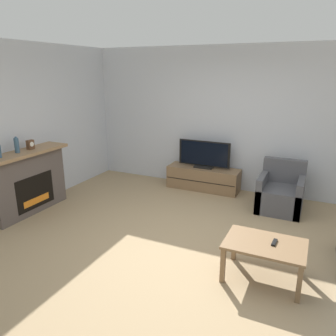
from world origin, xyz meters
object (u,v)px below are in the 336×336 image
at_px(remote, 274,242).
at_px(fireplace, 27,181).
at_px(tv_stand, 203,178).
at_px(tv, 204,155).
at_px(mantel_clock, 30,145).
at_px(coffee_table, 265,248).
at_px(armchair, 281,194).
at_px(mantel_vase_centre_left, 17,145).

bearing_deg(remote, fireplace, -179.06).
distance_m(tv_stand, tv, 0.46).
xyz_separation_m(mantel_clock, tv_stand, (2.23, 2.08, -0.88)).
xyz_separation_m(coffee_table, remote, (0.09, 0.04, 0.07)).
distance_m(tv_stand, coffee_table, 2.93).
bearing_deg(coffee_table, tv_stand, 122.37).
height_order(armchair, coffee_table, armchair).
xyz_separation_m(tv, remote, (1.65, -2.43, -0.23)).
bearing_deg(mantel_vase_centre_left, tv, 46.29).
bearing_deg(armchair, coffee_table, -87.95).
distance_m(fireplace, coffee_table, 3.82).
xyz_separation_m(armchair, remote, (0.16, -2.05, 0.18)).
bearing_deg(tv_stand, mantel_clock, -137.01).
xyz_separation_m(mantel_vase_centre_left, mantel_clock, (0.00, 0.26, -0.05)).
height_order(mantel_clock, remote, mantel_clock).
xyz_separation_m(mantel_clock, armchair, (3.72, 1.70, -0.83)).
height_order(mantel_clock, armchair, mantel_clock).
height_order(fireplace, armchair, fireplace).
relative_size(mantel_vase_centre_left, tv, 0.25).
bearing_deg(coffee_table, fireplace, 176.42).
bearing_deg(coffee_table, tv, 122.40).
bearing_deg(mantel_clock, coffee_table, -5.79).
bearing_deg(tv, mantel_vase_centre_left, -133.71).
bearing_deg(coffee_table, mantel_clock, 174.21).
xyz_separation_m(mantel_vase_centre_left, armchair, (3.72, 1.96, -0.88)).
xyz_separation_m(mantel_vase_centre_left, coffee_table, (3.80, -0.13, -0.77)).
bearing_deg(fireplace, armchair, 26.35).
relative_size(mantel_clock, coffee_table, 0.17).
distance_m(armchair, coffee_table, 2.09).
relative_size(fireplace, tv, 1.45).
bearing_deg(fireplace, mantel_clock, 83.24).
xyz_separation_m(fireplace, mantel_vase_centre_left, (0.02, -0.11, 0.62)).
distance_m(fireplace, remote, 3.91).
bearing_deg(mantel_vase_centre_left, mantel_clock, 89.83).
bearing_deg(remote, tv_stand, 128.14).
bearing_deg(remote, coffee_table, -153.88).
distance_m(mantel_vase_centre_left, remote, 3.95).
relative_size(coffee_table, remote, 5.65).
relative_size(armchair, remote, 5.29).
distance_m(mantel_clock, tv_stand, 3.18).
bearing_deg(mantel_clock, tv_stand, 42.99).
xyz_separation_m(armchair, coffee_table, (0.07, -2.09, 0.11)).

